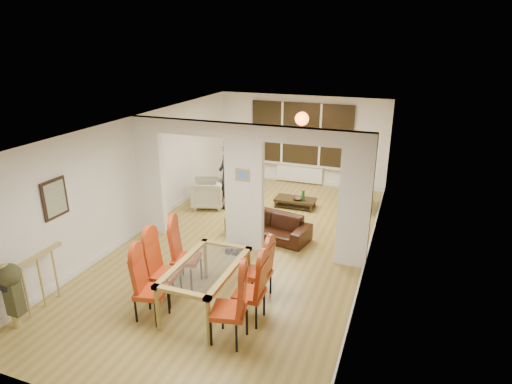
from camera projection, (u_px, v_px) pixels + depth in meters
The scene contains 24 objects.
floor at pixel (245, 246), 9.03m from camera, with size 5.00×9.00×0.01m, color olive.
room_walls at pixel (244, 188), 8.59m from camera, with size 5.00×9.00×2.60m, color silver, non-canonical shape.
divider_wall at pixel (244, 188), 8.59m from camera, with size 5.00×0.18×2.60m, color white.
bay_window_blinds at pixel (301, 134), 12.43m from camera, with size 3.00×0.08×1.80m, color black.
radiator at pixel (299, 174), 12.81m from camera, with size 1.40×0.08×0.50m, color white.
pendant_light at pixel (302, 119), 11.11m from camera, with size 0.36×0.36×0.36m, color orange.
stair_newel at pixel (38, 279), 6.76m from camera, with size 0.40×1.20×1.10m, color #A7944D, non-canonical shape.
wall_poster at pixel (55, 198), 7.18m from camera, with size 0.04×0.52×0.67m, color gray.
pillar_photo at pixel (242, 175), 8.40m from camera, with size 0.30×0.03×0.25m, color #4C8CD8.
dining_table at pixel (207, 286), 6.86m from camera, with size 0.93×1.66×0.78m, color olive, non-canonical shape.
dining_chair_la at pixel (151, 287), 6.53m from camera, with size 0.44×0.44×1.11m, color #9B2F0F, non-canonical shape.
dining_chair_lb at pixel (164, 269), 6.99m from camera, with size 0.46×0.46×1.15m, color #9B2F0F, non-canonical shape.
dining_chair_lc at pixel (186, 255), 7.47m from camera, with size 0.46×0.46×1.14m, color #9B2F0F, non-canonical shape.
dining_chair_ra at pixel (229, 305), 6.03m from camera, with size 0.47×0.47×1.18m, color #9B2F0F, non-canonical shape.
dining_chair_rb at pixel (249, 289), 6.50m from camera, with size 0.44×0.44×1.09m, color #9B2F0F, non-canonical shape.
dining_chair_rc at pixel (258, 270), 7.09m from camera, with size 0.42×0.42×1.04m, color #9B2F0F, non-canonical shape.
sofa at pixel (268, 225), 9.37m from camera, with size 1.84×0.72×0.54m, color black.
armchair at pixel (208, 193), 11.01m from camera, with size 0.81×0.78×0.73m, color beige.
person at pixel (228, 174), 10.78m from camera, with size 0.43×0.65×1.78m, color black.
television at pixel (361, 199), 10.89m from camera, with size 0.12×0.94×0.54m, color black.
coffee_table at pixel (295, 203), 11.05m from camera, with size 1.03×0.52×0.24m, color black, non-canonical shape.
bottle at pixel (303, 195), 10.79m from camera, with size 0.07×0.07×0.30m, color #143F19.
bowl at pixel (297, 199), 10.90m from camera, with size 0.23×0.23×0.06m, color black.
shoes at pixel (233, 250), 8.73m from camera, with size 0.25×0.27×0.10m, color black, non-canonical shape.
Camera 1 is at (3.04, -7.51, 4.16)m, focal length 30.00 mm.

